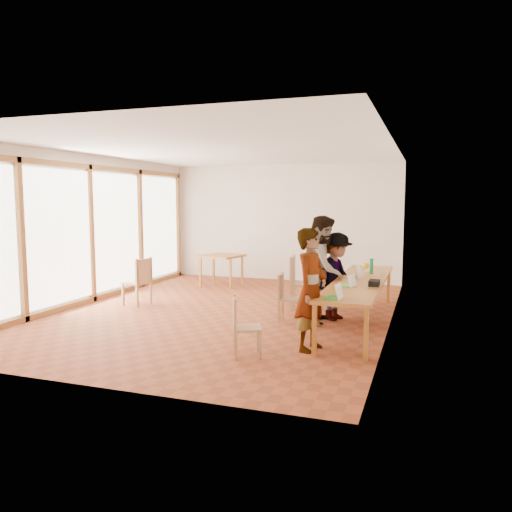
% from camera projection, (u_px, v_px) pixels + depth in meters
% --- Properties ---
extents(ground, '(8.00, 8.00, 0.00)m').
position_uv_depth(ground, '(225.00, 311.00, 9.37)').
color(ground, brown).
rests_on(ground, ground).
extents(wall_back, '(6.00, 0.10, 3.00)m').
position_uv_depth(wall_back, '(284.00, 223.00, 12.96)').
color(wall_back, white).
rests_on(wall_back, ground).
extents(wall_front, '(6.00, 0.10, 3.00)m').
position_uv_depth(wall_front, '(84.00, 254.00, 5.44)').
color(wall_front, white).
rests_on(wall_front, ground).
extents(wall_right, '(0.10, 8.00, 3.00)m').
position_uv_depth(wall_right, '(392.00, 235.00, 8.23)').
color(wall_right, white).
rests_on(wall_right, ground).
extents(window_wall, '(0.10, 8.00, 3.00)m').
position_uv_depth(window_wall, '(90.00, 229.00, 10.16)').
color(window_wall, white).
rests_on(window_wall, ground).
extents(ceiling, '(6.00, 8.00, 0.04)m').
position_uv_depth(ceiling, '(224.00, 148.00, 9.03)').
color(ceiling, white).
rests_on(ceiling, wall_back).
extents(communal_table, '(0.80, 4.00, 0.75)m').
position_uv_depth(communal_table, '(360.00, 283.00, 8.35)').
color(communal_table, '#B26827').
rests_on(communal_table, ground).
extents(side_table, '(0.90, 0.90, 0.75)m').
position_uv_depth(side_table, '(222.00, 258.00, 12.19)').
color(side_table, '#B26827').
rests_on(side_table, ground).
extents(chair_near, '(0.49, 0.49, 0.43)m').
position_uv_depth(chair_near, '(241.00, 320.00, 6.63)').
color(chair_near, tan).
rests_on(chair_near, ground).
extents(chair_mid, '(0.42, 0.42, 0.44)m').
position_uv_depth(chair_mid, '(285.00, 292.00, 8.55)').
color(chair_mid, tan).
rests_on(chair_mid, ground).
extents(chair_far, '(0.52, 0.52, 0.54)m').
position_uv_depth(chair_far, '(298.00, 277.00, 9.55)').
color(chair_far, tan).
rests_on(chair_far, ground).
extents(chair_empty, '(0.40, 0.40, 0.43)m').
position_uv_depth(chair_empty, '(318.00, 276.00, 10.47)').
color(chair_empty, tan).
rests_on(chair_empty, ground).
extents(chair_spare, '(0.52, 0.52, 0.50)m').
position_uv_depth(chair_spare, '(140.00, 276.00, 9.85)').
color(chair_spare, tan).
rests_on(chair_spare, ground).
extents(person_near, '(0.52, 0.69, 1.70)m').
position_uv_depth(person_near, '(311.00, 290.00, 6.88)').
color(person_near, gray).
rests_on(person_near, ground).
extents(person_mid, '(0.72, 0.91, 1.82)m').
position_uv_depth(person_mid, '(324.00, 269.00, 8.50)').
color(person_mid, gray).
rests_on(person_mid, ground).
extents(person_far, '(0.92, 1.13, 1.53)m').
position_uv_depth(person_far, '(336.00, 276.00, 8.66)').
color(person_far, gray).
rests_on(person_far, ground).
extents(laptop_near, '(0.24, 0.27, 0.21)m').
position_uv_depth(laptop_near, '(336.00, 294.00, 6.75)').
color(laptop_near, green).
rests_on(laptop_near, communal_table).
extents(laptop_mid, '(0.25, 0.27, 0.19)m').
position_uv_depth(laptop_mid, '(350.00, 283.00, 7.70)').
color(laptop_mid, green).
rests_on(laptop_mid, communal_table).
extents(laptop_far, '(0.26, 0.29, 0.22)m').
position_uv_depth(laptop_far, '(356.00, 274.00, 8.61)').
color(laptop_far, green).
rests_on(laptop_far, communal_table).
extents(yellow_mug, '(0.16, 0.16, 0.10)m').
position_uv_depth(yellow_mug, '(366.00, 266.00, 9.78)').
color(yellow_mug, gold).
rests_on(yellow_mug, communal_table).
extents(green_bottle, '(0.07, 0.07, 0.28)m').
position_uv_depth(green_bottle, '(372.00, 266.00, 9.04)').
color(green_bottle, '#12773F').
rests_on(green_bottle, communal_table).
extents(clear_glass, '(0.07, 0.07, 0.09)m').
position_uv_depth(clear_glass, '(382.00, 271.00, 9.04)').
color(clear_glass, silver).
rests_on(clear_glass, communal_table).
extents(condiment_cup, '(0.08, 0.08, 0.06)m').
position_uv_depth(condiment_cup, '(367.00, 271.00, 9.26)').
color(condiment_cup, white).
rests_on(condiment_cup, communal_table).
extents(pink_phone, '(0.05, 0.10, 0.01)m').
position_uv_depth(pink_phone, '(358.00, 279.00, 8.39)').
color(pink_phone, '#F556A8').
rests_on(pink_phone, communal_table).
extents(black_pouch, '(0.16, 0.26, 0.09)m').
position_uv_depth(black_pouch, '(374.00, 283.00, 7.77)').
color(black_pouch, black).
rests_on(black_pouch, communal_table).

